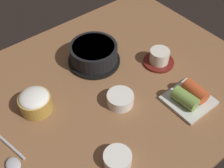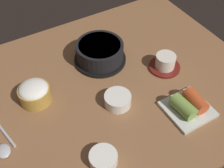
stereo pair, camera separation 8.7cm
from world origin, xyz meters
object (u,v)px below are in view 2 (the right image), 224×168
stone_pot (100,52)px  rice_bowl (34,93)px  banchan_cup_center (118,100)px  kimchi_plate (189,106)px  tea_cup_with_saucer (165,63)px  side_bowl_near (103,158)px  spoon (3,144)px

stone_pot → rice_bowl: bearing=-166.9°
stone_pot → banchan_cup_center: (-4.71, -19.57, -1.70)cm
stone_pot → kimchi_plate: bearing=-69.8°
tea_cup_with_saucer → side_bowl_near: size_ratio=1.44×
stone_pot → spoon: stone_pot is taller
kimchi_plate → side_bowl_near: (-29.41, -1.95, -0.44)cm
tea_cup_with_saucer → spoon: tea_cup_with_saucer is taller
banchan_cup_center → kimchi_plate: (16.52, -12.46, 0.20)cm
banchan_cup_center → stone_pot: bearing=76.5°
stone_pot → side_bowl_near: (-17.60, -33.98, -1.94)cm
tea_cup_with_saucer → kimchi_plate: bearing=-105.9°
banchan_cup_center → side_bowl_near: bearing=-131.8°
side_bowl_near → tea_cup_with_saucer: bearing=29.9°
stone_pot → banchan_cup_center: bearing=-103.5°
tea_cup_with_saucer → side_bowl_near: tea_cup_with_saucer is taller
banchan_cup_center → kimchi_plate: size_ratio=0.63×
stone_pot → tea_cup_with_saucer: 22.09cm
tea_cup_with_saucer → spoon: bearing=-177.6°
banchan_cup_center → kimchi_plate: bearing=-37.0°
stone_pot → spoon: 41.84cm
stone_pot → tea_cup_with_saucer: size_ratio=1.69×
stone_pot → tea_cup_with_saucer: stone_pot is taller
stone_pot → rice_bowl: 25.95cm
side_bowl_near → spoon: (-20.74, 17.50, -1.04)cm
stone_pot → rice_bowl: (-25.27, -5.90, -0.21)cm
stone_pot → side_bowl_near: 38.32cm
tea_cup_with_saucer → banchan_cup_center: (-21.59, -5.38, -0.45)cm
spoon → side_bowl_near: bearing=-40.2°
tea_cup_with_saucer → stone_pot: bearing=139.9°
rice_bowl → tea_cup_with_saucer: (42.15, -8.29, -1.04)cm
banchan_cup_center → side_bowl_near: banchan_cup_center is taller
side_bowl_near → rice_bowl: bearing=105.3°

